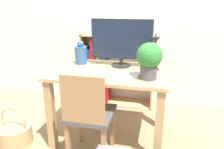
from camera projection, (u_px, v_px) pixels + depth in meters
name	position (u px, v px, depth m)	size (l,w,h in m)	color
ground_plane	(110.00, 135.00, 2.36)	(10.00, 10.00, 0.00)	#997F5B
wall_back	(127.00, 7.00, 2.86)	(8.00, 0.05, 2.60)	silver
desk	(110.00, 85.00, 2.17)	(1.11, 0.73, 0.74)	tan
monitor	(121.00, 41.00, 2.19)	(0.62, 0.20, 0.48)	#232326
keyboard	(117.00, 74.00, 1.99)	(0.40, 0.13, 0.02)	silver
vase	(81.00, 54.00, 2.33)	(0.13, 0.13, 0.25)	#33598C
desk_lamp	(155.00, 50.00, 2.04)	(0.10, 0.19, 0.34)	#2D2D33
potted_plant	(149.00, 59.00, 1.84)	(0.22, 0.22, 0.32)	#4C4C51
chair	(88.00, 113.00, 1.88)	(0.40, 0.40, 0.85)	#4C4C51
bookshelf	(104.00, 71.00, 3.03)	(0.97, 0.28, 0.97)	tan
basket	(16.00, 134.00, 2.21)	(0.32, 0.32, 0.40)	tan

